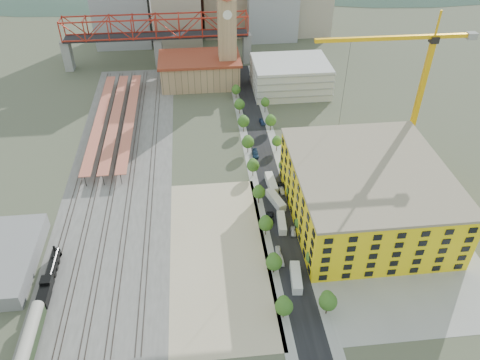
{
  "coord_description": "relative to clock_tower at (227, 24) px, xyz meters",
  "views": [
    {
      "loc": [
        -7.91,
        -126.3,
        98.36
      ],
      "look_at": [
        4.36,
        -10.08,
        10.0
      ],
      "focal_mm": 35.0,
      "sensor_mm": 36.0,
      "label": 1
    }
  ],
  "objects": [
    {
      "name": "platform_canopies",
      "position": [
        -49.0,
        -34.99,
        -24.7
      ],
      "size": [
        16.0,
        80.0,
        4.12
      ],
      "color": "#C15A4A",
      "rests_on": "ground"
    },
    {
      "name": "tower_crane",
      "position": [
        55.41,
        -71.54,
        5.08
      ],
      "size": [
        51.26,
        2.55,
        54.74
      ],
      "color": "#FFB610",
      "rests_on": "ground"
    },
    {
      "name": "coach",
      "position": [
        -58.0,
        -136.32,
        -25.79
      ],
      "size": [
        3.0,
        17.41,
        5.47
      ],
      "color": "#28381E",
      "rests_on": "ground"
    },
    {
      "name": "site_trailer_c",
      "position": [
        8.0,
        -90.71,
        -27.34
      ],
      "size": [
        5.48,
        10.21,
        2.7
      ],
      "primitive_type": "cube",
      "rotation": [
        0.0,
        0.0,
        0.31
      ],
      "color": "silver",
      "rests_on": "ground"
    },
    {
      "name": "rail_tracks",
      "position": [
        -45.8,
        -62.49,
        -28.55
      ],
      "size": [
        26.56,
        160.0,
        0.18
      ],
      "color": "#382B23",
      "rests_on": "ground"
    },
    {
      "name": "site_trailer_b",
      "position": [
        8.0,
        -101.66,
        -27.47
      ],
      "size": [
        3.07,
        9.1,
        2.45
      ],
      "primitive_type": "cube",
      "rotation": [
        0.0,
        0.0,
        -0.08
      ],
      "color": "silver",
      "rests_on": "ground"
    },
    {
      "name": "ballast_strip",
      "position": [
        -44.0,
        -62.49,
        -28.67
      ],
      "size": [
        36.0,
        165.0,
        0.06
      ],
      "primitive_type": "cube",
      "color": "#605E59",
      "rests_on": "ground"
    },
    {
      "name": "station_hall",
      "position": [
        -13.0,
        2.01,
        -22.03
      ],
      "size": [
        38.0,
        24.0,
        13.1
      ],
      "color": "tan",
      "rests_on": "ground"
    },
    {
      "name": "car_6",
      "position": [
        11.0,
        -83.18,
        -28.0
      ],
      "size": [
        3.11,
        5.34,
        1.4
      ],
      "primitive_type": "imported",
      "rotation": [
        0.0,
        0.0,
        -0.16
      ],
      "color": "black",
      "rests_on": "ground"
    },
    {
      "name": "ground",
      "position": [
        -8.0,
        -79.99,
        -28.7
      ],
      "size": [
        400.0,
        400.0,
        0.0
      ],
      "primitive_type": "plane",
      "color": "#474C38",
      "rests_on": "ground"
    },
    {
      "name": "parking_garage",
      "position": [
        28.0,
        -9.99,
        -21.7
      ],
      "size": [
        34.0,
        26.0,
        14.0
      ],
      "primitive_type": "cube",
      "color": "silver",
      "rests_on": "ground"
    },
    {
      "name": "dirt_lot",
      "position": [
        -12.0,
        -111.49,
        -28.67
      ],
      "size": [
        28.0,
        67.0,
        0.06
      ],
      "primitive_type": "cube",
      "color": "tan",
      "rests_on": "ground"
    },
    {
      "name": "clock_tower",
      "position": [
        0.0,
        0.0,
        0.0
      ],
      "size": [
        12.0,
        12.0,
        52.0
      ],
      "color": "tan",
      "rests_on": "ground"
    },
    {
      "name": "car_3",
      "position": [
        5.0,
        -62.5,
        -27.89
      ],
      "size": [
        2.37,
        5.57,
        1.6
      ],
      "primitive_type": "imported",
      "rotation": [
        0.0,
        0.0,
        -0.02
      ],
      "color": "#1A304C",
      "rests_on": "ground"
    },
    {
      "name": "car_0",
      "position": [
        5.0,
        -112.93,
        -28.01
      ],
      "size": [
        2.07,
        4.17,
        1.37
      ],
      "primitive_type": "imported",
      "rotation": [
        0.0,
        0.0,
        -0.12
      ],
      "color": "silver",
      "rests_on": "ground"
    },
    {
      "name": "car_4",
      "position": [
        11.0,
        -105.23,
        -27.97
      ],
      "size": [
        2.25,
        4.43,
        1.44
      ],
      "primitive_type": "imported",
      "rotation": [
        0.0,
        0.0,
        -0.13
      ],
      "color": "silver",
      "rests_on": "ground"
    },
    {
      "name": "car_5",
      "position": [
        11.0,
        -85.08,
        -28.03
      ],
      "size": [
        1.79,
        4.14,
        1.33
      ],
      "primitive_type": "imported",
      "rotation": [
        0.0,
        0.0,
        0.1
      ],
      "color": "#ABABB1",
      "rests_on": "ground"
    },
    {
      "name": "car_2",
      "position": [
        5.0,
        -98.37,
        -27.96
      ],
      "size": [
        2.97,
        5.5,
        1.47
      ],
      "primitive_type": "imported",
      "rotation": [
        0.0,
        0.0,
        -0.1
      ],
      "color": "black",
      "rests_on": "ground"
    },
    {
      "name": "car_7",
      "position": [
        11.0,
        -39.34,
        -28.03
      ],
      "size": [
        2.64,
        4.86,
        1.34
      ],
      "primitive_type": "imported",
      "rotation": [
        0.0,
        0.0,
        0.17
      ],
      "color": "navy",
      "rests_on": "ground"
    },
    {
      "name": "street_asphalt",
      "position": [
        8.0,
        -64.99,
        -28.67
      ],
      "size": [
        12.0,
        170.0,
        0.06
      ],
      "primitive_type": "cube",
      "color": "black",
      "rests_on": "ground"
    },
    {
      "name": "construction_pad",
      "position": [
        37.0,
        -99.99,
        -28.67
      ],
      "size": [
        50.0,
        90.0,
        0.06
      ],
      "primitive_type": "cube",
      "color": "gray",
      "rests_on": "ground"
    },
    {
      "name": "site_trailer_a",
      "position": [
        8.0,
        -123.77,
        -27.34
      ],
      "size": [
        3.64,
        10.12,
        2.71
      ],
      "primitive_type": "cube",
      "rotation": [
        0.0,
        0.0,
        -0.11
      ],
      "color": "silver",
      "rests_on": "ground"
    },
    {
      "name": "truss_bridge",
      "position": [
        -33.0,
        25.01,
        -9.83
      ],
      "size": [
        94.0,
        9.6,
        25.6
      ],
      "color": "gray",
      "rests_on": "ground"
    },
    {
      "name": "street_trees",
      "position": [
        8.0,
        -74.99,
        -28.7
      ],
      "size": [
        15.4,
        124.4,
        8.0
      ],
      "color": "#2A591A",
      "rests_on": "ground"
    },
    {
      "name": "sidewalk_east",
      "position": [
        13.5,
        -64.99,
        -28.68
      ],
      "size": [
        3.0,
        170.0,
        0.04
      ],
      "primitive_type": "cube",
      "color": "gray",
      "rests_on": "ground"
    },
    {
      "name": "locomotive",
      "position": [
        -58.0,
        -116.46,
        -26.75
      ],
      "size": [
        2.71,
        20.9,
        5.22
      ],
      "color": "black",
      "rests_on": "ground"
    },
    {
      "name": "site_trailer_d",
      "position": [
        8.0,
        -81.59,
        -27.32
      ],
      "size": [
        3.23,
        10.21,
        2.76
      ],
      "primitive_type": "cube",
      "rotation": [
        0.0,
        0.0,
        0.06
      ],
      "color": "silver",
      "rests_on": "ground"
    },
    {
      "name": "construction_building",
      "position": [
        34.0,
        -99.99,
        -19.29
      ],
      "size": [
        44.6,
        50.6,
        18.8
      ],
      "color": "yellow",
      "rests_on": "ground"
    },
    {
      "name": "sidewalk_west",
      "position": [
        2.5,
        -64.99,
        -28.68
      ],
      "size": [
        3.0,
        170.0,
        0.04
      ],
      "primitive_type": "cube",
      "color": "gray",
      "rests_on": "ground"
    },
    {
      "name": "distant_hills",
      "position": [
        37.28,
        180.01,
        -108.23
      ],
      "size": [
        647.0,
        264.0,
        227.0
      ],
      "color": "#4C6B59",
      "rests_on": "ground"
    },
    {
      "name": "car_1",
      "position": [
        5.0,
        -116.41,
        -27.97
      ],
      "size": [
        1.81,
        4.51,
        1.46
      ],
      "primitive_type": "imported",
      "rotation": [
        0.0,
        0.0,
        0.06
      ],
      "color": "#A4A4AA",
      "rests_on": "ground"
    }
  ]
}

